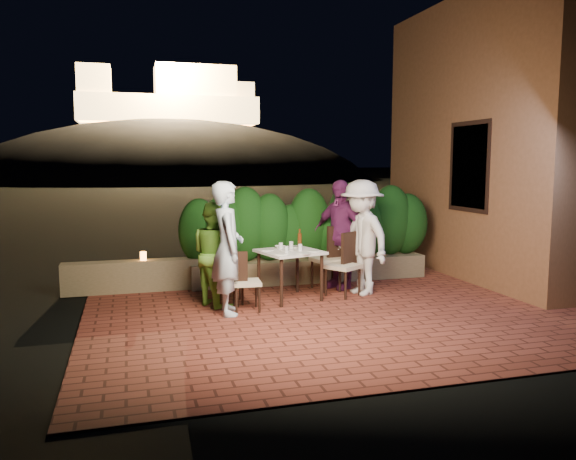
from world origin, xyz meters
name	(u,v)px	position (x,y,z in m)	size (l,w,h in m)	color
ground	(349,317)	(0.00, 0.00, -0.02)	(400.00, 400.00, 0.00)	black
terrace_floor	(336,311)	(0.00, 0.50, -0.07)	(7.00, 6.00, 0.15)	brown
building_wall	(493,139)	(3.60, 2.00, 2.50)	(1.60, 5.00, 5.00)	brown
window_pane	(471,167)	(2.82, 1.50, 2.00)	(0.08, 1.00, 1.40)	black
window_frame	(470,167)	(2.81, 1.50, 2.00)	(0.06, 1.15, 1.55)	black
planter	(310,269)	(0.20, 2.30, 0.20)	(4.20, 0.55, 0.40)	#7A6D4D
hedge	(310,227)	(0.20, 2.30, 0.95)	(4.00, 0.70, 1.10)	#123E11
parapet	(134,276)	(-2.80, 2.30, 0.25)	(2.20, 0.30, 0.50)	#7A6D4D
hill	(172,214)	(2.00, 60.00, -4.00)	(52.00, 40.00, 22.00)	black
fortress	(168,88)	(2.00, 60.00, 10.50)	(26.00, 8.00, 8.00)	#FFCC7A
dining_table	(290,275)	(-0.52, 1.12, 0.38)	(0.84, 0.84, 0.75)	white
plate_nw	(281,254)	(-0.73, 0.80, 0.76)	(0.20, 0.20, 0.01)	white
plate_sw	(267,250)	(-0.85, 1.23, 0.76)	(0.22, 0.22, 0.01)	white
plate_ne	(314,251)	(-0.19, 0.94, 0.76)	(0.20, 0.20, 0.01)	white
plate_se	(295,247)	(-0.34, 1.40, 0.76)	(0.20, 0.20, 0.01)	white
plate_centre	(287,250)	(-0.56, 1.13, 0.76)	(0.21, 0.21, 0.01)	white
plate_front	(304,253)	(-0.40, 0.78, 0.76)	(0.19, 0.19, 0.01)	white
glass_nw	(286,249)	(-0.62, 0.92, 0.80)	(0.06, 0.06, 0.10)	silver
glass_sw	(281,246)	(-0.62, 1.24, 0.80)	(0.06, 0.06, 0.11)	silver
glass_ne	(300,247)	(-0.38, 1.03, 0.80)	(0.06, 0.06, 0.11)	silver
glass_se	(291,245)	(-0.44, 1.30, 0.81)	(0.07, 0.07, 0.11)	silver
beer_bottle	(300,239)	(-0.33, 1.21, 0.91)	(0.06, 0.06, 0.31)	#4E230D
bowl	(280,247)	(-0.60, 1.37, 0.77)	(0.16, 0.16, 0.04)	white
chair_left_front	(246,281)	(-1.29, 0.64, 0.42)	(0.39, 0.39, 0.84)	black
chair_left_back	(230,274)	(-1.43, 1.13, 0.44)	(0.41, 0.41, 0.88)	black
chair_right_front	(343,265)	(0.34, 1.09, 0.49)	(0.46, 0.46, 0.99)	black
chair_right_back	(329,258)	(0.28, 1.58, 0.52)	(0.48, 0.48, 1.04)	black
diner_blue	(228,248)	(-1.56, 0.56, 0.91)	(0.67, 0.44, 1.83)	silver
diner_green	(214,254)	(-1.67, 1.07, 0.76)	(0.74, 0.57, 1.52)	#78C33D
diner_white	(361,237)	(0.66, 1.14, 0.90)	(1.17, 0.67, 1.81)	white
diner_purple	(340,234)	(0.49, 1.64, 0.90)	(1.05, 0.44, 1.79)	#6E2462
parapet_lamp	(143,256)	(-2.64, 2.30, 0.57)	(0.10, 0.10, 0.14)	orange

